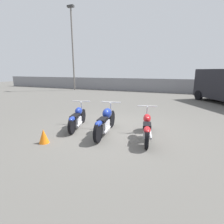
{
  "coord_description": "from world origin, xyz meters",
  "views": [
    {
      "loc": [
        2.34,
        -5.68,
        2.14
      ],
      "look_at": [
        0.0,
        0.11,
        0.65
      ],
      "focal_mm": 28.0,
      "sensor_mm": 36.0,
      "label": 1
    }
  ],
  "objects_px": {
    "motorcycle_slot_1": "(105,121)",
    "traffic_cone_near": "(44,136)",
    "light_pole_left": "(72,43)",
    "motorcycle_slot_2": "(147,127)",
    "motorcycle_slot_0": "(77,118)"
  },
  "relations": [
    {
      "from": "motorcycle_slot_2",
      "to": "motorcycle_slot_0",
      "type": "bearing_deg",
      "value": 166.28
    },
    {
      "from": "light_pole_left",
      "to": "motorcycle_slot_2",
      "type": "distance_m",
      "value": 16.11
    },
    {
      "from": "light_pole_left",
      "to": "traffic_cone_near",
      "type": "height_order",
      "value": "light_pole_left"
    },
    {
      "from": "light_pole_left",
      "to": "motorcycle_slot_2",
      "type": "relative_size",
      "value": 4.18
    },
    {
      "from": "motorcycle_slot_2",
      "to": "light_pole_left",
      "type": "bearing_deg",
      "value": 120.7
    },
    {
      "from": "light_pole_left",
      "to": "motorcycle_slot_2",
      "type": "bearing_deg",
      "value": -47.87
    },
    {
      "from": "light_pole_left",
      "to": "traffic_cone_near",
      "type": "relative_size",
      "value": 19.9
    },
    {
      "from": "motorcycle_slot_0",
      "to": "traffic_cone_near",
      "type": "height_order",
      "value": "motorcycle_slot_0"
    },
    {
      "from": "motorcycle_slot_0",
      "to": "motorcycle_slot_2",
      "type": "relative_size",
      "value": 0.92
    },
    {
      "from": "light_pole_left",
      "to": "motorcycle_slot_1",
      "type": "relative_size",
      "value": 3.9
    },
    {
      "from": "motorcycle_slot_2",
      "to": "traffic_cone_near",
      "type": "relative_size",
      "value": 4.76
    },
    {
      "from": "light_pole_left",
      "to": "traffic_cone_near",
      "type": "bearing_deg",
      "value": -59.73
    },
    {
      "from": "motorcycle_slot_2",
      "to": "traffic_cone_near",
      "type": "xyz_separation_m",
      "value": [
        -2.81,
        -1.49,
        -0.18
      ]
    },
    {
      "from": "light_pole_left",
      "to": "motorcycle_slot_1",
      "type": "bearing_deg",
      "value": -52.14
    },
    {
      "from": "motorcycle_slot_1",
      "to": "traffic_cone_near",
      "type": "height_order",
      "value": "motorcycle_slot_1"
    }
  ]
}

